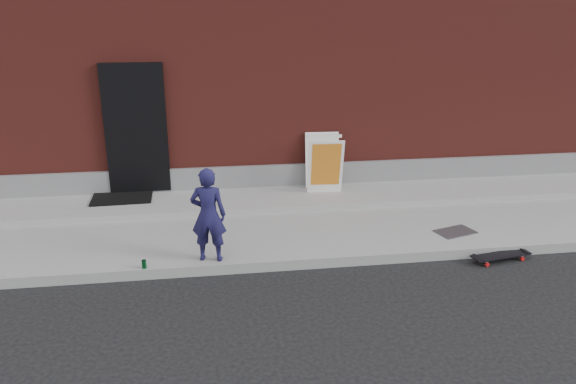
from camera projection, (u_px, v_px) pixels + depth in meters
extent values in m
plane|color=black|center=(314.00, 269.00, 7.72)|extent=(80.00, 80.00, 0.00)
cube|color=gray|center=(297.00, 223.00, 9.10)|extent=(20.00, 3.00, 0.15)
cube|color=gray|center=(289.00, 198.00, 9.90)|extent=(20.00, 1.20, 0.10)
cube|color=maroon|center=(262.00, 44.00, 13.47)|extent=(20.00, 8.00, 5.00)
cube|color=slate|center=(285.00, 175.00, 10.36)|extent=(20.00, 0.10, 0.40)
cube|color=black|center=(136.00, 129.00, 9.69)|extent=(1.05, 0.12, 2.25)
imported|color=#1A1742|center=(208.00, 215.00, 7.46)|extent=(0.52, 0.39, 1.30)
cylinder|color=red|center=(513.00, 253.00, 8.13)|extent=(0.06, 0.05, 0.06)
cylinder|color=red|center=(522.00, 259.00, 7.96)|extent=(0.06, 0.05, 0.06)
cylinder|color=red|center=(479.00, 259.00, 7.95)|extent=(0.06, 0.05, 0.06)
cylinder|color=red|center=(487.00, 265.00, 7.78)|extent=(0.06, 0.05, 0.06)
cube|color=silver|center=(518.00, 253.00, 8.03)|extent=(0.09, 0.19, 0.02)
cube|color=silver|center=(483.00, 259.00, 7.85)|extent=(0.09, 0.19, 0.02)
cube|color=black|center=(501.00, 255.00, 7.94)|extent=(0.88, 0.37, 0.02)
cube|color=white|center=(326.00, 167.00, 9.79)|extent=(0.63, 0.31, 0.99)
cube|color=white|center=(322.00, 160.00, 10.21)|extent=(0.63, 0.31, 0.99)
cube|color=gold|center=(326.00, 170.00, 9.78)|extent=(0.52, 0.24, 0.79)
cube|color=white|center=(324.00, 136.00, 9.84)|extent=(0.61, 0.09, 0.05)
cylinder|color=#167235|center=(144.00, 264.00, 7.39)|extent=(0.07, 0.07, 0.12)
cube|color=black|center=(122.00, 197.00, 9.77)|extent=(1.04, 0.85, 0.03)
cube|color=#515156|center=(455.00, 232.00, 8.56)|extent=(0.66, 0.52, 0.02)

